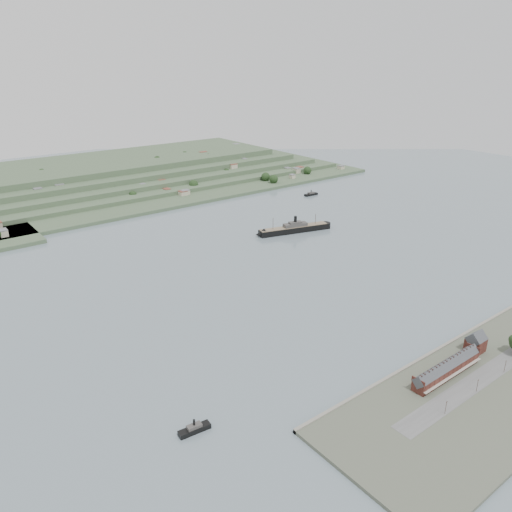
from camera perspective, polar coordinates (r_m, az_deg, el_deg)
ground at (r=419.14m, az=2.08°, el=-2.62°), size 1400.00×1400.00×0.00m
near_shore at (r=317.72m, az=24.70°, el=-13.36°), size 220.00×80.00×2.60m
terrace_row at (r=313.82m, az=20.96°, el=-11.91°), size 55.60×9.80×11.07m
gabled_building at (r=343.60m, az=23.82°, el=-9.00°), size 10.40×10.18×14.09m
far_peninsula at (r=755.40m, az=-15.75°, el=8.72°), size 760.00×309.00×30.00m
steamship at (r=528.61m, az=4.13°, el=3.09°), size 86.23×31.80×21.08m
tugboat at (r=263.80m, az=-7.05°, el=-19.01°), size 16.94×6.05×7.46m
ferry_east at (r=676.73m, az=6.31°, el=7.05°), size 20.15×6.50×7.46m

